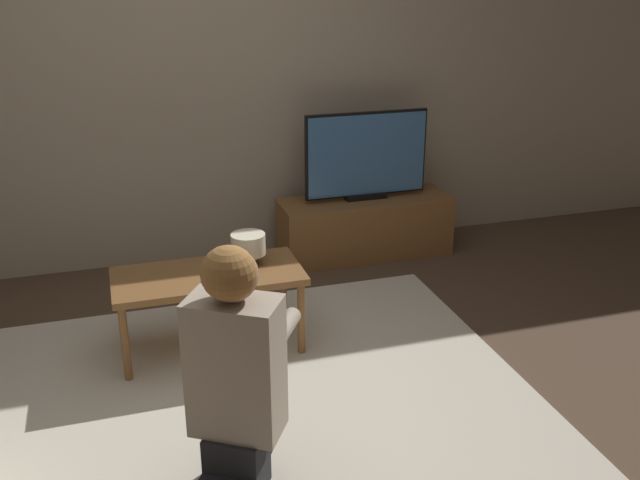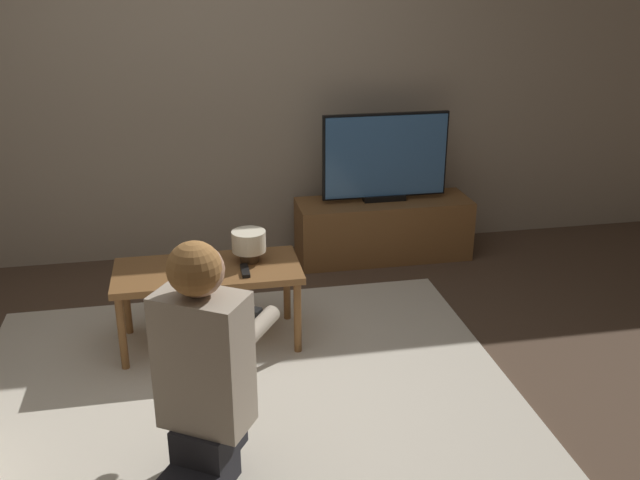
{
  "view_description": "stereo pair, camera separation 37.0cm",
  "coord_description": "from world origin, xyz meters",
  "px_view_note": "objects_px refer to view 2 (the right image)",
  "views": [
    {
      "loc": [
        -0.56,
        -2.76,
        1.95
      ],
      "look_at": [
        0.46,
        0.56,
        0.58
      ],
      "focal_mm": 40.0,
      "sensor_mm": 36.0,
      "label": 1
    },
    {
      "loc": [
        -0.2,
        -2.85,
        1.95
      ],
      "look_at": [
        0.46,
        0.56,
        0.58
      ],
      "focal_mm": 40.0,
      "sensor_mm": 36.0,
      "label": 2
    }
  ],
  "objects_px": {
    "tv": "(385,157)",
    "coffee_table": "(208,277)",
    "table_lamp": "(249,243)",
    "person_kneeling": "(202,368)"
  },
  "relations": [
    {
      "from": "tv",
      "to": "coffee_table",
      "type": "bearing_deg",
      "value": -140.92
    },
    {
      "from": "tv",
      "to": "coffee_table",
      "type": "height_order",
      "value": "tv"
    },
    {
      "from": "tv",
      "to": "table_lamp",
      "type": "distance_m",
      "value": 1.41
    },
    {
      "from": "tv",
      "to": "coffee_table",
      "type": "distance_m",
      "value": 1.63
    },
    {
      "from": "coffee_table",
      "to": "tv",
      "type": "bearing_deg",
      "value": 39.08
    },
    {
      "from": "coffee_table",
      "to": "table_lamp",
      "type": "bearing_deg",
      "value": 11.84
    },
    {
      "from": "tv",
      "to": "table_lamp",
      "type": "bearing_deg",
      "value": -136.58
    },
    {
      "from": "person_kneeling",
      "to": "tv",
      "type": "bearing_deg",
      "value": -89.96
    },
    {
      "from": "coffee_table",
      "to": "person_kneeling",
      "type": "bearing_deg",
      "value": -93.47
    },
    {
      "from": "table_lamp",
      "to": "coffee_table",
      "type": "bearing_deg",
      "value": -168.16
    }
  ]
}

